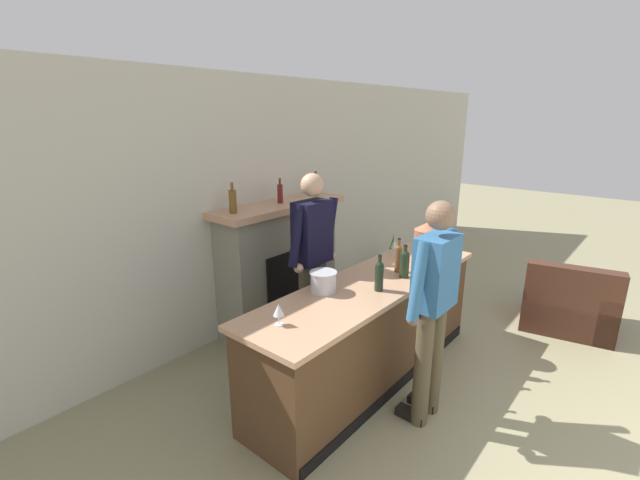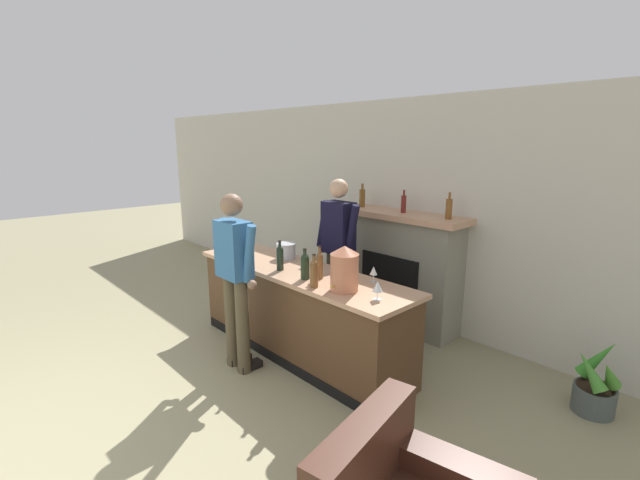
{
  "view_description": "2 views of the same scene",
  "coord_description": "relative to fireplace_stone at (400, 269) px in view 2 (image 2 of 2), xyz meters",
  "views": [
    {
      "loc": [
        -2.83,
        0.93,
        2.34
      ],
      "look_at": [
        0.04,
        3.34,
        1.24
      ],
      "focal_mm": 24.0,
      "sensor_mm": 36.0,
      "label": 1
    },
    {
      "loc": [
        3.37,
        0.06,
        2.23
      ],
      "look_at": [
        0.17,
        3.07,
        1.22
      ],
      "focal_mm": 24.0,
      "sensor_mm": 36.0,
      "label": 2
    }
  ],
  "objects": [
    {
      "name": "wall_back_panel",
      "position": [
        -0.38,
        0.26,
        0.66
      ],
      "size": [
        12.0,
        0.07,
        2.75
      ],
      "color": "beige",
      "rests_on": "ground_plane"
    },
    {
      "name": "bar_counter",
      "position": [
        -0.26,
        -1.41,
        -0.24
      ],
      "size": [
        2.73,
        0.73,
        0.94
      ],
      "color": "#50351F",
      "rests_on": "ground_plane"
    },
    {
      "name": "fireplace_stone",
      "position": [
        0.0,
        0.0,
        0.0
      ],
      "size": [
        1.64,
        0.52,
        1.71
      ],
      "color": "gray",
      "rests_on": "ground_plane"
    },
    {
      "name": "potted_plant_corner",
      "position": [
        2.23,
        -0.28,
        -0.49
      ],
      "size": [
        0.38,
        0.42,
        0.64
      ],
      "color": "#464F4B",
      "rests_on": "ground_plane"
    },
    {
      "name": "person_customer",
      "position": [
        -0.44,
        -2.06,
        0.26
      ],
      "size": [
        0.66,
        0.3,
        1.77
      ],
      "color": "brown",
      "rests_on": "ground_plane"
    },
    {
      "name": "person_bartender",
      "position": [
        -0.32,
        -0.77,
        0.31
      ],
      "size": [
        0.66,
        0.31,
        1.84
      ],
      "color": "#453F2E",
      "rests_on": "ground_plane"
    },
    {
      "name": "copper_dispenser",
      "position": [
        0.5,
        -1.53,
        0.43
      ],
      "size": [
        0.26,
        0.29,
        0.41
      ],
      "color": "#BD7150",
      "rests_on": "bar_counter"
    },
    {
      "name": "ice_bucket_steel",
      "position": [
        -0.7,
        -1.22,
        0.31
      ],
      "size": [
        0.23,
        0.23,
        0.17
      ],
      "color": "silver",
      "rests_on": "bar_counter"
    },
    {
      "name": "wine_bottle_chardonnay_pale",
      "position": [
        0.1,
        -1.45,
        0.36
      ],
      "size": [
        0.06,
        0.06,
        0.32
      ],
      "color": "brown",
      "rests_on": "bar_counter"
    },
    {
      "name": "wine_bottle_riesling_slim",
      "position": [
        -0.38,
        -1.55,
        0.36
      ],
      "size": [
        0.07,
        0.07,
        0.31
      ],
      "color": "#1F2D1E",
      "rests_on": "bar_counter"
    },
    {
      "name": "wine_bottle_merlot_tall",
      "position": [
        0.02,
        -1.57,
        0.36
      ],
      "size": [
        0.08,
        0.08,
        0.3
      ],
      "color": "#1E2F1D",
      "rests_on": "bar_counter"
    },
    {
      "name": "wine_bottle_burgundy_dark",
      "position": [
        0.25,
        -1.66,
        0.36
      ],
      "size": [
        0.08,
        0.08,
        0.31
      ],
      "color": "brown",
      "rests_on": "bar_counter"
    },
    {
      "name": "wine_glass_front_left",
      "position": [
        0.53,
        -1.16,
        0.33
      ],
      "size": [
        0.07,
        0.07,
        0.15
      ],
      "color": "silver",
      "rests_on": "bar_counter"
    },
    {
      "name": "wine_glass_back_row",
      "position": [
        0.85,
        -1.49,
        0.33
      ],
      "size": [
        0.09,
        0.09,
        0.16
      ],
      "color": "silver",
      "rests_on": "bar_counter"
    },
    {
      "name": "wine_glass_by_dispenser",
      "position": [
        -1.35,
        -1.36,
        0.33
      ],
      "size": [
        0.08,
        0.08,
        0.16
      ],
      "color": "silver",
      "rests_on": "bar_counter"
    }
  ]
}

